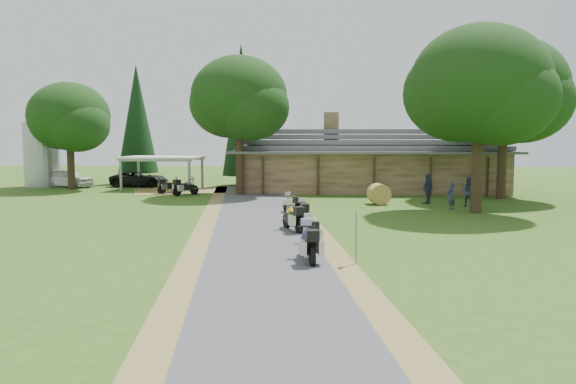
# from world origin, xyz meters

# --- Properties ---
(ground) EXTENTS (120.00, 120.00, 0.00)m
(ground) POSITION_xyz_m (0.00, 0.00, 0.00)
(ground) COLOR #2D5518
(ground) RESTS_ON ground
(driveway) EXTENTS (51.95, 51.95, 0.00)m
(driveway) POSITION_xyz_m (-0.50, 4.00, 0.00)
(driveway) COLOR #414143
(driveway) RESTS_ON ground
(lodge) EXTENTS (21.40, 9.40, 4.90)m
(lodge) POSITION_xyz_m (6.00, 24.00, 2.45)
(lodge) COLOR brown
(lodge) RESTS_ON ground
(silo) EXTENTS (3.06, 3.06, 5.88)m
(silo) POSITION_xyz_m (-21.54, 25.47, 2.94)
(silo) COLOR gray
(silo) RESTS_ON ground
(carport) EXTENTS (6.43, 4.55, 2.66)m
(carport) POSITION_xyz_m (-10.54, 23.47, 1.33)
(carport) COLOR white
(carport) RESTS_ON ground
(car_white_sedan) EXTENTS (4.67, 6.41, 1.97)m
(car_white_sedan) POSITION_xyz_m (-19.10, 25.00, 0.98)
(car_white_sedan) COLOR white
(car_white_sedan) RESTS_ON ground
(car_dark_suv) EXTENTS (2.25, 5.30, 2.03)m
(car_dark_suv) POSITION_xyz_m (-13.22, 25.85, 1.01)
(car_dark_suv) COLOR black
(car_dark_suv) RESTS_ON ground
(motorcycle_row_a) EXTENTS (0.99, 2.08, 1.37)m
(motorcycle_row_a) POSITION_xyz_m (1.83, -2.10, 0.68)
(motorcycle_row_a) COLOR navy
(motorcycle_row_a) RESTS_ON ground
(motorcycle_row_b) EXTENTS (0.92, 1.81, 1.18)m
(motorcycle_row_b) POSITION_xyz_m (1.84, 0.71, 0.59)
(motorcycle_row_b) COLOR #B8BAC1
(motorcycle_row_b) RESTS_ON ground
(motorcycle_row_c) EXTENTS (1.39, 2.06, 1.35)m
(motorcycle_row_c) POSITION_xyz_m (0.97, 4.01, 0.67)
(motorcycle_row_c) COLOR #CAA509
(motorcycle_row_c) RESTS_ON ground
(motorcycle_row_d) EXTENTS (0.87, 1.84, 1.21)m
(motorcycle_row_d) POSITION_xyz_m (1.37, 6.09, 0.60)
(motorcycle_row_d) COLOR #C5450B
(motorcycle_row_d) RESTS_ON ground
(motorcycle_row_e) EXTENTS (1.29, 1.72, 1.14)m
(motorcycle_row_e) POSITION_xyz_m (0.61, 9.70, 0.57)
(motorcycle_row_e) COLOR black
(motorcycle_row_e) RESTS_ON ground
(motorcycle_carport_a) EXTENTS (1.76, 1.66, 1.25)m
(motorcycle_carport_a) POSITION_xyz_m (-9.08, 20.38, 0.62)
(motorcycle_carport_a) COLOR #DE9805
(motorcycle_carport_a) RESTS_ON ground
(motorcycle_carport_b) EXTENTS (1.74, 1.95, 1.35)m
(motorcycle_carport_b) POSITION_xyz_m (-7.56, 18.93, 0.68)
(motorcycle_carport_b) COLOR gray
(motorcycle_carport_b) RESTS_ON ground
(person_a) EXTENTS (0.66, 0.65, 1.90)m
(person_a) POSITION_xyz_m (9.78, 11.99, 0.95)
(person_a) COLOR #2F3C59
(person_a) RESTS_ON ground
(person_b) EXTENTS (0.73, 0.65, 2.13)m
(person_b) POSITION_xyz_m (11.14, 13.56, 1.06)
(person_b) COLOR #2F3C59
(person_b) RESTS_ON ground
(person_c) EXTENTS (0.75, 0.79, 2.26)m
(person_c) POSITION_xyz_m (8.95, 14.79, 1.13)
(person_c) COLOR #2F3C59
(person_c) RESTS_ON ground
(hay_bale) EXTENTS (1.47, 1.38, 1.29)m
(hay_bale) POSITION_xyz_m (5.86, 14.46, 0.65)
(hay_bale) COLOR #A7813D
(hay_bale) RESTS_ON ground
(sign_post) EXTENTS (0.32, 0.05, 1.81)m
(sign_post) POSITION_xyz_m (3.42, -2.47, 0.90)
(sign_post) COLOR gray
(sign_post) RESTS_ON ground
(oak_lodge_left) EXTENTS (6.95, 6.95, 11.46)m
(oak_lodge_left) POSITION_xyz_m (-3.71, 19.61, 5.73)
(oak_lodge_left) COLOR black
(oak_lodge_left) RESTS_ON ground
(oak_lodge_right) EXTENTS (8.32, 8.32, 12.04)m
(oak_lodge_right) POSITION_xyz_m (14.56, 18.23, 6.02)
(oak_lodge_right) COLOR black
(oak_lodge_right) RESTS_ON ground
(oak_driveway) EXTENTS (7.61, 7.61, 11.49)m
(oak_driveway) POSITION_xyz_m (10.86, 10.72, 5.75)
(oak_driveway) COLOR black
(oak_driveway) RESTS_ON ground
(oak_silo) EXTENTS (6.41, 6.41, 9.46)m
(oak_silo) POSITION_xyz_m (-17.95, 23.15, 4.73)
(oak_silo) COLOR black
(oak_silo) RESTS_ON ground
(cedar_near) EXTENTS (3.39, 3.39, 12.22)m
(cedar_near) POSITION_xyz_m (-4.68, 27.53, 6.11)
(cedar_near) COLOR black
(cedar_near) RESTS_ON ground
(cedar_far) EXTENTS (3.64, 3.64, 10.79)m
(cedar_far) POSITION_xyz_m (-14.59, 29.70, 5.39)
(cedar_far) COLOR black
(cedar_far) RESTS_ON ground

